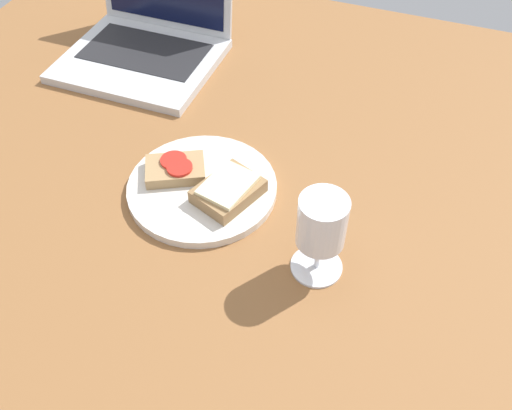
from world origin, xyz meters
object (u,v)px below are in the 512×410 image
Objects in this scene: wine_glass at (322,225)px; laptop at (147,38)px; sandwich_with_cheese at (229,190)px; sandwich_with_tomato at (175,169)px; plate at (202,188)px.

laptop is (-49.06, 41.26, -5.52)cm from wine_glass.
wine_glass reaches higher than sandwich_with_cheese.
laptop reaches higher than wine_glass.
sandwich_with_cheese is at bearing -8.75° from sandwich_with_tomato.
sandwich_with_cheese is 0.88× the size of wine_glass.
wine_glass reaches higher than plate.
sandwich_with_tomato is (-5.04, 0.79, 1.85)cm from plate.
plate is at bearing -50.53° from laptop.
sandwich_with_cheese is at bearing -8.59° from plate.
plate is 2.12× the size of sandwich_with_tomato.
plate is 1.99× the size of sandwich_with_cheese.
plate is 0.80× the size of laptop.
sandwich_with_cheese is (10.12, -1.56, 0.31)cm from sandwich_with_tomato.
laptop is (-32.19, 33.69, 1.05)cm from sandwich_with_cheese.
wine_glass is at bearing -24.16° from sandwich_with_cheese.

